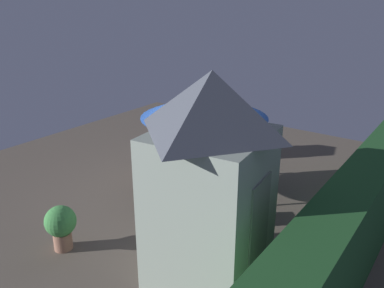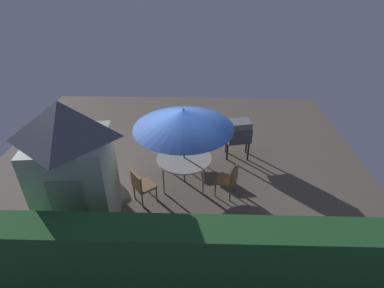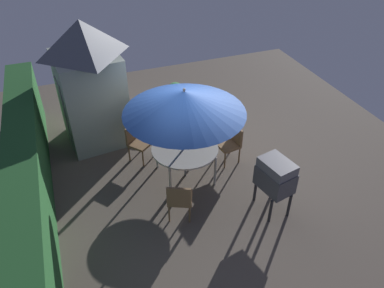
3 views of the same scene
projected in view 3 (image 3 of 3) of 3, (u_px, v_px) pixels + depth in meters
ground_plane at (196, 167)px, 8.79m from camera, size 11.00×11.00×0.00m
hedge_backdrop at (29, 176)px, 7.34m from camera, size 7.37×0.63×1.58m
garden_shed at (89, 83)px, 8.82m from camera, size 1.73×1.65×3.06m
patio_table at (185, 150)px, 8.10m from camera, size 1.44×1.44×0.79m
patio_umbrella at (184, 102)px, 7.40m from camera, size 2.50×2.50×2.22m
bbq_grill at (276, 176)px, 7.24m from camera, size 0.79×0.64×1.20m
chair_near_shed at (180, 198)px, 7.22m from camera, size 0.61×0.61×0.90m
chair_far_side at (231, 142)px, 8.71m from camera, size 0.53×0.53×0.90m
chair_toward_hedge at (137, 140)px, 8.76m from camera, size 0.65×0.65×0.90m
potted_plant_by_shed at (175, 93)px, 10.71m from camera, size 0.51×0.51×0.77m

